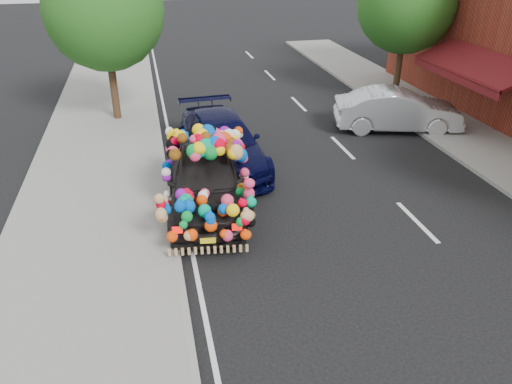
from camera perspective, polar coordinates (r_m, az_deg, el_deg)
ground at (r=11.75m, az=2.42°, el=-5.40°), size 100.00×100.00×0.00m
sidewalk at (r=11.53m, az=-18.89°, el=-7.41°), size 4.00×60.00×0.12m
kerb at (r=11.41m, az=-9.13°, el=-6.47°), size 0.15×60.00×0.13m
footpath_far at (r=17.73m, az=26.27°, el=3.60°), size 3.00×40.00×0.12m
lane_markings at (r=13.04m, az=17.91°, el=-3.24°), size 6.00×50.00×0.01m
tree_near_sidewalk at (r=19.20m, az=-17.02°, el=19.25°), size 4.20×4.20×6.13m
tree_far_b at (r=22.38m, az=16.83°, el=19.93°), size 4.00×4.00×5.90m
plush_art_car at (r=12.59m, az=-5.79°, el=2.78°), size 2.80×5.07×2.23m
navy_sedan at (r=15.24m, az=-3.99°, el=5.72°), size 2.46×5.34×1.51m
silver_hatchback at (r=18.88m, az=15.89°, el=8.97°), size 4.74×2.69×1.48m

